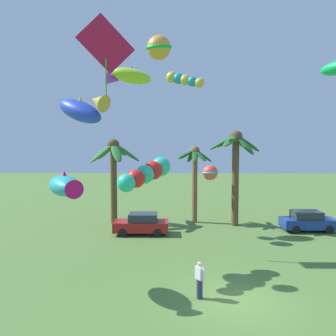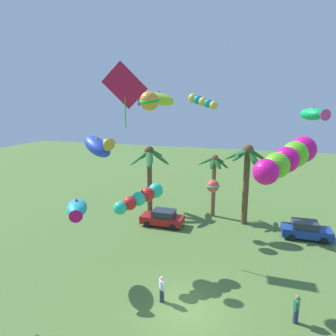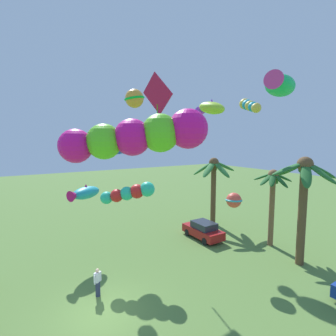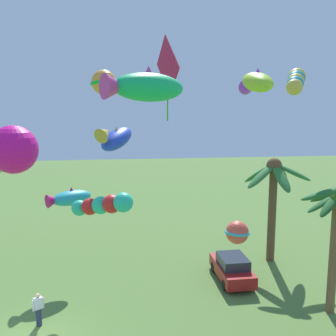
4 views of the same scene
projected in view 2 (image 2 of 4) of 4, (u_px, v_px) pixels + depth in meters
ground_plane at (187, 310)px, 16.34m from camera, size 120.00×120.00×0.00m
palm_tree_0 at (247, 166)px, 26.90m from camera, size 4.17×4.01×7.52m
palm_tree_1 at (150, 163)px, 30.48m from camera, size 4.06×4.56×6.86m
palm_tree_2 at (214, 171)px, 28.98m from camera, size 2.99×2.99×6.29m
parked_car_0 at (163, 218)px, 27.44m from camera, size 3.92×1.78×1.51m
parked_car_1 at (306, 230)px, 24.82m from camera, size 3.95×1.84×1.51m
spectator_0 at (296, 309)px, 15.21m from camera, size 0.34×0.52×1.59m
spectator_1 at (162, 289)px, 16.84m from camera, size 0.40×0.47×1.59m
kite_diamond_0 at (125, 86)px, 22.14m from camera, size 3.41×0.88×4.88m
kite_fish_1 at (156, 99)px, 26.82m from camera, size 3.49×1.58×1.63m
kite_fish_2 at (77, 209)px, 18.51m from camera, size 2.37×2.89×1.13m
kite_fish_3 at (99, 145)px, 20.34m from camera, size 3.39×2.72×1.91m
kite_fish_4 at (314, 114)px, 16.72m from camera, size 1.70×2.28×0.88m
kite_ball_5 at (213, 186)px, 24.01m from camera, size 1.60×1.60×1.03m
kite_tube_6 at (288, 158)px, 13.19m from camera, size 2.81×4.22×1.69m
kite_tube_7 at (141, 198)px, 19.45m from camera, size 2.45×3.26×1.54m
kite_ball_8 at (149, 101)px, 18.13m from camera, size 1.59×1.60×1.18m
kite_tube_9 at (202, 101)px, 26.07m from camera, size 2.83×1.86×1.40m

